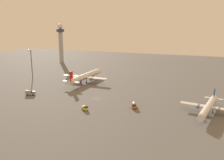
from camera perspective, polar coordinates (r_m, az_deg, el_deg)
name	(u,v)px	position (r m, az deg, el deg)	size (l,w,h in m)	color
ground_plane	(97,99)	(151.13, -3.48, -4.18)	(416.00, 416.00, 0.00)	#605E5B
control_tower	(61,40)	(278.50, -11.37, 8.64)	(8.00, 8.00, 40.85)	#A8A8B2
airplane_far_stand	(208,107)	(135.49, 20.73, -5.61)	(28.16, 35.97, 9.28)	silver
airplane_terminal_side	(85,77)	(189.08, -6.03, 0.77)	(35.44, 45.46, 11.65)	silver
cargo_loader	(85,108)	(132.98, -6.05, -6.19)	(4.43, 4.16, 2.25)	yellow
catering_truck	(30,93)	(165.31, -17.79, -2.69)	(6.11, 4.08, 3.05)	gray
fuel_truck	(134,105)	(136.01, 4.95, -5.63)	(3.75, 6.63, 2.35)	#D85919
apron_light_east	(31,62)	(208.97, -17.53, 3.85)	(4.80, 0.90, 22.54)	slate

